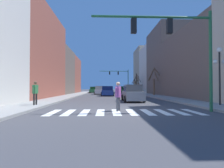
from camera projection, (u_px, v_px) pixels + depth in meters
ground_plane at (122, 110)px, 10.96m from camera, size 240.00×240.00×0.00m
sidewalk_left at (13, 109)px, 10.72m from camera, size 2.71×90.00×0.15m
building_row_left at (37, 60)px, 25.52m from camera, size 6.00×45.00×12.40m
building_row_right at (172, 63)px, 31.94m from camera, size 6.00×51.93×13.37m
crosswalk_stripes at (124, 112)px, 10.01m from camera, size 8.55×2.60×0.01m
traffic_signal_near at (175, 38)px, 10.22m from camera, size 7.10×0.28×5.94m
traffic_signal_far at (120, 76)px, 47.89m from camera, size 7.92×0.28×6.30m
street_lamp_right_corner at (219, 64)px, 12.79m from camera, size 0.95×0.36×4.21m
car_parked_right_far at (133, 94)px, 17.82m from camera, size 2.00×4.37×1.70m
car_at_intersection at (120, 90)px, 40.97m from camera, size 2.12×4.42×1.68m
car_parked_right_mid at (100, 90)px, 36.06m from camera, size 2.06×4.14×1.72m
car_parked_left_far at (94, 90)px, 46.00m from camera, size 2.01×4.81×1.63m
car_driving_away_lane at (107, 91)px, 29.46m from camera, size 2.14×4.51×1.64m
pedestrian_on_left_sidewalk at (35, 91)px, 12.78m from camera, size 0.30×0.75×1.73m
pedestrian_waiting_at_curb at (118, 94)px, 10.54m from camera, size 0.40×0.72×1.76m
street_tree_right_far at (154, 82)px, 29.60m from camera, size 2.77×1.38×4.67m
street_tree_left_mid at (136, 83)px, 42.32m from camera, size 2.14×1.99×4.71m
street_tree_right_near at (138, 85)px, 43.99m from camera, size 1.35×1.80×4.18m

